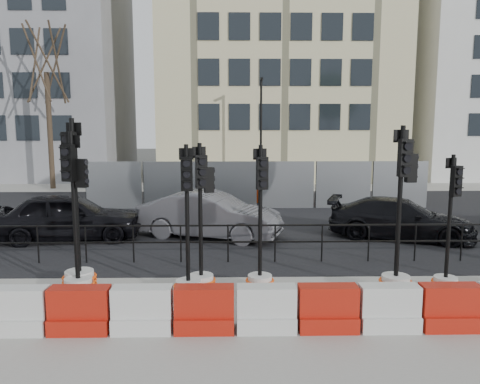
{
  "coord_description": "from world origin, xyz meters",
  "views": [
    {
      "loc": [
        -1.12,
        -10.38,
        3.5
      ],
      "look_at": [
        -0.86,
        3.0,
        1.58
      ],
      "focal_mm": 35.0,
      "sensor_mm": 36.0,
      "label": 1
    }
  ],
  "objects_px": {
    "traffic_signal_a": "(78,257)",
    "traffic_signal_d": "(202,258)",
    "car_a": "(68,216)",
    "car_c": "(400,219)"
  },
  "relations": [
    {
      "from": "traffic_signal_a",
      "to": "traffic_signal_d",
      "type": "distance_m",
      "value": 2.61
    },
    {
      "from": "traffic_signal_a",
      "to": "car_a",
      "type": "relative_size",
      "value": 0.8
    },
    {
      "from": "traffic_signal_a",
      "to": "car_a",
      "type": "bearing_deg",
      "value": 124.58
    },
    {
      "from": "car_c",
      "to": "traffic_signal_a",
      "type": "bearing_deg",
      "value": 137.95
    },
    {
      "from": "traffic_signal_a",
      "to": "car_a",
      "type": "xyz_separation_m",
      "value": [
        -1.73,
        4.46,
        -0.01
      ]
    },
    {
      "from": "traffic_signal_d",
      "to": "car_c",
      "type": "bearing_deg",
      "value": 19.23
    },
    {
      "from": "car_c",
      "to": "traffic_signal_d",
      "type": "bearing_deg",
      "value": 148.23
    },
    {
      "from": "traffic_signal_d",
      "to": "car_c",
      "type": "height_order",
      "value": "traffic_signal_d"
    },
    {
      "from": "traffic_signal_a",
      "to": "car_c",
      "type": "distance_m",
      "value": 9.55
    },
    {
      "from": "traffic_signal_d",
      "to": "car_a",
      "type": "height_order",
      "value": "traffic_signal_d"
    }
  ]
}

